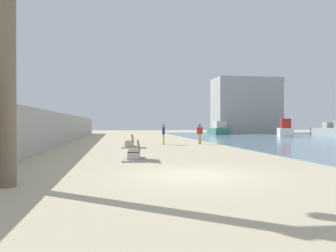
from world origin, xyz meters
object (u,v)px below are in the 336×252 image
at_px(bench_near, 135,155).
at_px(person_walking, 164,133).
at_px(bench_far, 130,144).
at_px(boat_far_right, 218,129).
at_px(boat_outer, 285,130).
at_px(person_standing, 200,132).
at_px(boat_distant, 329,129).

xyz_separation_m(bench_near, person_walking, (3.08, 11.10, 0.80)).
bearing_deg(bench_far, person_walking, 41.90).
xyz_separation_m(boat_far_right, boat_outer, (5.54, -11.90, 0.12)).
xyz_separation_m(bench_far, person_standing, (6.17, 2.96, 0.79)).
bearing_deg(bench_near, bench_far, 89.14).
distance_m(bench_far, boat_outer, 27.17).
xyz_separation_m(bench_near, boat_outer, (21.81, 24.83, 0.71)).
bearing_deg(boat_outer, bench_far, -142.94).
distance_m(person_walking, person_standing, 3.24).
height_order(bench_far, boat_outer, boat_outer).
height_order(bench_near, boat_distant, boat_distant).
relative_size(boat_distant, boat_outer, 0.94).
bearing_deg(bench_near, boat_outer, 48.71).
bearing_deg(person_standing, boat_far_right, 68.51).
xyz_separation_m(person_walking, person_standing, (3.22, 0.31, -0.01)).
bearing_deg(bench_far, boat_far_right, 60.28).
relative_size(person_walking, person_standing, 1.01).
height_order(bench_far, boat_far_right, boat_far_right).
distance_m(bench_near, boat_far_right, 40.17).
relative_size(person_standing, boat_far_right, 0.22).
relative_size(person_standing, boat_distant, 0.25).
height_order(bench_near, person_standing, person_standing).
distance_m(bench_far, person_standing, 6.89).
bearing_deg(person_standing, boat_distant, 40.16).
bearing_deg(person_walking, person_standing, 5.47).
distance_m(bench_far, boat_distant, 48.13).
height_order(person_walking, boat_far_right, boat_far_right).
bearing_deg(person_walking, boat_distant, 37.77).
height_order(boat_far_right, boat_outer, boat_outer).
bearing_deg(boat_distant, boat_outer, -140.54).
relative_size(person_walking, boat_distant, 0.25).
bearing_deg(boat_distant, bench_far, -141.89).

